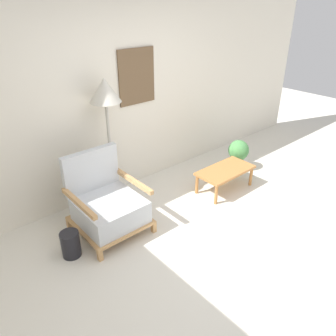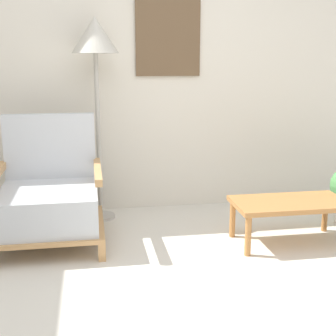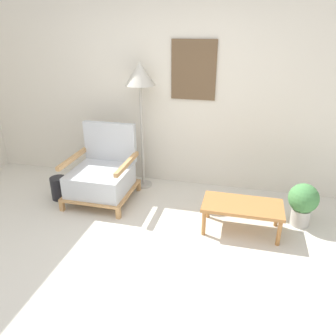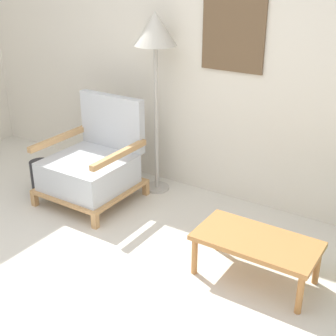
# 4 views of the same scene
# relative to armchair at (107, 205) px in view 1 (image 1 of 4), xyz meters

# --- Properties ---
(ground_plane) EXTENTS (14.00, 14.00, 0.00)m
(ground_plane) POSITION_rel_armchair_xyz_m (0.70, -1.30, -0.34)
(ground_plane) COLOR silver
(wall_back) EXTENTS (8.00, 0.09, 2.70)m
(wall_back) POSITION_rel_armchair_xyz_m (0.71, 0.75, 1.02)
(wall_back) COLOR silver
(wall_back) RESTS_ON ground_plane
(armchair) EXTENTS (0.77, 0.78, 0.92)m
(armchair) POSITION_rel_armchair_xyz_m (0.00, 0.00, 0.00)
(armchair) COLOR tan
(armchair) RESTS_ON ground_plane
(floor_lamp) EXTENTS (0.38, 0.38, 1.66)m
(floor_lamp) POSITION_rel_armchair_xyz_m (0.38, 0.48, 1.10)
(floor_lamp) COLOR #B7B2A8
(floor_lamp) RESTS_ON ground_plane
(coffee_table) EXTENTS (0.84, 0.44, 0.32)m
(coffee_table) POSITION_rel_armchair_xyz_m (1.74, -0.31, -0.05)
(coffee_table) COLOR #B2753D
(coffee_table) RESTS_ON ground_plane
(vase) EXTENTS (0.20, 0.20, 0.29)m
(vase) POSITION_rel_armchair_xyz_m (-0.55, -0.13, -0.19)
(vase) COLOR black
(vase) RESTS_ON ground_plane
(potted_plant) EXTENTS (0.32, 0.32, 0.49)m
(potted_plant) POSITION_rel_armchair_xyz_m (2.38, -0.03, -0.05)
(potted_plant) COLOR beige
(potted_plant) RESTS_ON ground_plane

